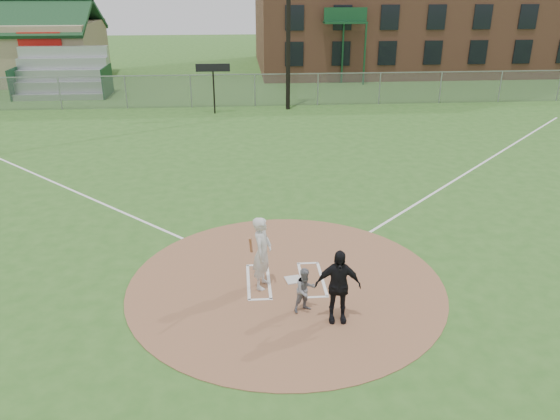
{
  "coord_description": "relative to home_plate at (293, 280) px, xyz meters",
  "views": [
    {
      "loc": [
        -1.16,
        -12.58,
        7.54
      ],
      "look_at": [
        0.0,
        2.0,
        1.3
      ],
      "focal_mm": 35.0,
      "sensor_mm": 36.0,
      "label": 1
    }
  ],
  "objects": [
    {
      "name": "clubhouse",
      "position": [
        -18.21,
        32.85,
        2.36
      ],
      "size": [
        12.2,
        8.71,
        6.23
      ],
      "color": "tan",
      "rests_on": "ground"
    },
    {
      "name": "dirt_circle",
      "position": [
        -0.21,
        -0.15,
        -0.02
      ],
      "size": [
        8.4,
        8.4,
        0.02
      ],
      "primitive_type": "cylinder",
      "color": "#976647",
      "rests_on": "ground"
    },
    {
      "name": "scoreboard_sign",
      "position": [
        -2.71,
        20.05,
        2.35
      ],
      "size": [
        2.0,
        0.1,
        2.93
      ],
      "color": "black",
      "rests_on": "ground"
    },
    {
      "name": "ground",
      "position": [
        -0.21,
        -0.15,
        -0.03
      ],
      "size": [
        140.0,
        140.0,
        0.0
      ],
      "primitive_type": "plane",
      "color": "#306021",
      "rests_on": "ground"
    },
    {
      "name": "umpire",
      "position": [
        0.84,
        -1.91,
        0.91
      ],
      "size": [
        1.11,
        0.53,
        1.84
      ],
      "primitive_type": "imported",
      "rotation": [
        0.0,
        0.0,
        -0.07
      ],
      "color": "black",
      "rests_on": "dirt_circle"
    },
    {
      "name": "home_plate",
      "position": [
        0.0,
        0.0,
        0.0
      ],
      "size": [
        0.48,
        0.48,
        0.03
      ],
      "primitive_type": "cube",
      "rotation": [
        0.0,
        0.0,
        0.19
      ],
      "color": "silver",
      "rests_on": "dirt_circle"
    },
    {
      "name": "batters_boxes",
      "position": [
        -0.21,
        0.0,
        -0.01
      ],
      "size": [
        2.08,
        1.88,
        0.01
      ],
      "color": "white",
      "rests_on": "dirt_circle"
    },
    {
      "name": "outfield_fence",
      "position": [
        -0.21,
        21.85,
        0.98
      ],
      "size": [
        56.08,
        0.08,
        2.03
      ],
      "color": "slate",
      "rests_on": "ground"
    },
    {
      "name": "bleachers",
      "position": [
        -13.21,
        26.05,
        1.56
      ],
      "size": [
        6.08,
        3.2,
        3.2
      ],
      "color": "#B7BABF",
      "rests_on": "ground"
    },
    {
      "name": "batter_at_plate",
      "position": [
        -0.84,
        -0.23,
        0.98
      ],
      "size": [
        0.7,
        1.12,
        1.98
      ],
      "color": "silver",
      "rests_on": "dirt_circle"
    },
    {
      "name": "foul_line_third",
      "position": [
        -9.21,
        8.85,
        -0.03
      ],
      "size": [
        17.04,
        17.04,
        0.01
      ],
      "primitive_type": "cube",
      "rotation": [
        0.0,
        0.0,
        0.79
      ],
      "color": "white",
      "rests_on": "ground"
    },
    {
      "name": "catcher",
      "position": [
        0.14,
        -1.47,
        0.56
      ],
      "size": [
        0.69,
        0.62,
        1.16
      ],
      "primitive_type": "imported",
      "rotation": [
        0.0,
        0.0,
        0.4
      ],
      "color": "slate",
      "rests_on": "dirt_circle"
    },
    {
      "name": "foul_line_first",
      "position": [
        8.79,
        8.85,
        -0.03
      ],
      "size": [
        17.04,
        17.04,
        0.01
      ],
      "primitive_type": "cube",
      "rotation": [
        0.0,
        0.0,
        -0.79
      ],
      "color": "white",
      "rests_on": "ground"
    }
  ]
}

